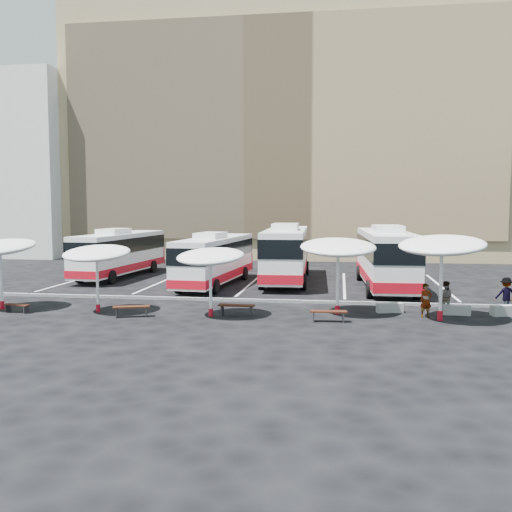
# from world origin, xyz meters

# --- Properties ---
(ground) EXTENTS (120.00, 120.00, 0.00)m
(ground) POSITION_xyz_m (0.00, 0.00, 0.00)
(ground) COLOR black
(ground) RESTS_ON ground
(sandstone_building) EXTENTS (42.00, 18.25, 29.60)m
(sandstone_building) POSITION_xyz_m (0.00, 31.87, 12.63)
(sandstone_building) COLOR tan
(sandstone_building) RESTS_ON ground
(apartment_block) EXTENTS (14.00, 14.00, 18.00)m
(apartment_block) POSITION_xyz_m (-28.00, 28.00, 9.00)
(apartment_block) COLOR silver
(apartment_block) RESTS_ON ground
(curb_divider) EXTENTS (34.00, 0.25, 0.15)m
(curb_divider) POSITION_xyz_m (0.00, 0.50, 0.07)
(curb_divider) COLOR black
(curb_divider) RESTS_ON ground
(bay_lines) EXTENTS (24.15, 12.00, 0.01)m
(bay_lines) POSITION_xyz_m (0.00, 8.00, 0.01)
(bay_lines) COLOR white
(bay_lines) RESTS_ON ground
(bus_0) EXTENTS (3.14, 11.07, 3.47)m
(bus_0) POSITION_xyz_m (-9.73, 9.59, 1.77)
(bus_0) COLOR white
(bus_0) RESTS_ON ground
(bus_1) EXTENTS (3.17, 10.88, 3.41)m
(bus_1) POSITION_xyz_m (-2.10, 6.27, 1.74)
(bus_1) COLOR white
(bus_1) RESTS_ON ground
(bus_2) EXTENTS (3.22, 12.37, 3.90)m
(bus_2) POSITION_xyz_m (2.14, 9.06, 1.99)
(bus_2) COLOR white
(bus_2) RESTS_ON ground
(bus_3) EXTENTS (3.23, 12.37, 3.90)m
(bus_3) POSITION_xyz_m (8.44, 6.65, 1.99)
(bus_3) COLOR white
(bus_3) RESTS_ON ground
(sunshade_0) EXTENTS (3.98, 4.02, 3.55)m
(sunshade_0) POSITION_xyz_m (-10.61, -3.42, 3.01)
(sunshade_0) COLOR white
(sunshade_0) RESTS_ON ground
(sunshade_1) EXTENTS (3.19, 3.23, 3.29)m
(sunshade_1) POSITION_xyz_m (-5.64, -3.45, 2.79)
(sunshade_1) COLOR white
(sunshade_1) RESTS_ON ground
(sunshade_2) EXTENTS (3.60, 3.64, 3.22)m
(sunshade_2) POSITION_xyz_m (-0.09, -3.73, 2.74)
(sunshade_2) COLOR white
(sunshade_2) RESTS_ON ground
(sunshade_3) EXTENTS (3.84, 3.88, 3.67)m
(sunshade_3) POSITION_xyz_m (5.63, -2.33, 3.11)
(sunshade_3) COLOR white
(sunshade_3) RESTS_ON ground
(sunshade_4) EXTENTS (4.84, 4.87, 3.90)m
(sunshade_4) POSITION_xyz_m (10.11, -3.17, 3.31)
(sunshade_4) COLOR white
(sunshade_4) RESTS_ON ground
(wood_bench_0) EXTENTS (1.36, 0.58, 0.40)m
(wood_bench_0) POSITION_xyz_m (-9.35, -4.20, 0.31)
(wood_bench_0) COLOR black
(wood_bench_0) RESTS_ON ground
(wood_bench_1) EXTENTS (1.69, 0.91, 0.50)m
(wood_bench_1) POSITION_xyz_m (-3.61, -4.42, 0.38)
(wood_bench_1) COLOR black
(wood_bench_1) RESTS_ON ground
(wood_bench_2) EXTENTS (1.69, 0.50, 0.51)m
(wood_bench_2) POSITION_xyz_m (1.05, -3.40, 0.39)
(wood_bench_2) COLOR black
(wood_bench_2) RESTS_ON ground
(wood_bench_3) EXTENTS (1.62, 0.52, 0.49)m
(wood_bench_3) POSITION_xyz_m (5.26, -4.19, 0.37)
(wood_bench_3) COLOR black
(wood_bench_3) RESTS_ON ground
(conc_bench_0) EXTENTS (1.28, 0.68, 0.46)m
(conc_bench_0) POSITION_xyz_m (8.07, -1.55, 0.23)
(conc_bench_0) COLOR gray
(conc_bench_0) RESTS_ON ground
(conc_bench_1) EXTENTS (1.26, 0.52, 0.46)m
(conc_bench_1) POSITION_xyz_m (11.09, -1.73, 0.23)
(conc_bench_1) COLOR gray
(conc_bench_1) RESTS_ON ground
(conc_bench_2) EXTENTS (1.38, 0.81, 0.49)m
(conc_bench_2) POSITION_xyz_m (13.25, -1.61, 0.24)
(conc_bench_2) COLOR gray
(conc_bench_2) RESTS_ON ground
(passenger_0) EXTENTS (0.64, 0.51, 1.54)m
(passenger_0) POSITION_xyz_m (9.59, -2.52, 0.77)
(passenger_0) COLOR black
(passenger_0) RESTS_ON ground
(passenger_1) EXTENTS (0.87, 0.75, 1.53)m
(passenger_1) POSITION_xyz_m (10.63, -1.38, 0.76)
(passenger_1) COLOR black
(passenger_1) RESTS_ON ground
(passenger_3) EXTENTS (1.10, 0.69, 1.64)m
(passenger_3) POSITION_xyz_m (13.57, -0.51, 0.82)
(passenger_3) COLOR black
(passenger_3) RESTS_ON ground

